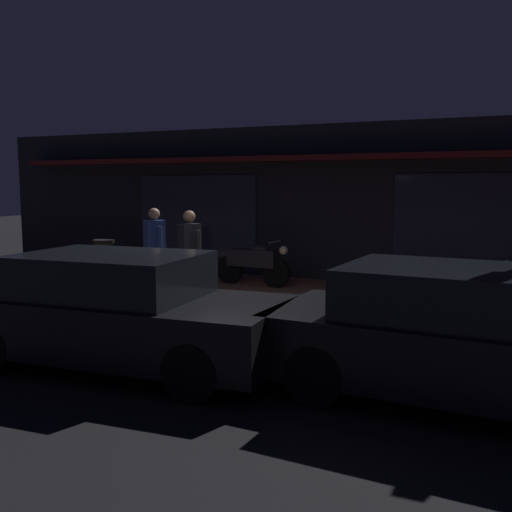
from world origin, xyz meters
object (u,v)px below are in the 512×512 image
(motorcycle, at_px, (254,262))
(trash_bin, at_px, (105,260))
(person_photographer, at_px, (155,248))
(parked_car_near, at_px, (119,311))
(bicycle_parked, at_px, (480,296))
(person_bystander, at_px, (190,255))
(parked_car_far, at_px, (461,336))

(motorcycle, relative_size, trash_bin, 1.83)
(person_photographer, bearing_deg, parked_car_near, -62.03)
(motorcycle, bearing_deg, bicycle_parked, -15.77)
(motorcycle, bearing_deg, person_photographer, -132.20)
(motorcycle, bearing_deg, person_bystander, -97.29)
(person_photographer, distance_m, trash_bin, 1.91)
(person_bystander, distance_m, trash_bin, 3.17)
(motorcycle, relative_size, bicycle_parked, 1.06)
(bicycle_parked, bearing_deg, person_photographer, -177.29)
(motorcycle, distance_m, trash_bin, 3.31)
(parked_car_far, bearing_deg, trash_bin, 153.38)
(person_bystander, bearing_deg, person_photographer, 152.54)
(parked_car_near, height_order, parked_car_far, same)
(bicycle_parked, relative_size, parked_car_near, 0.38)
(bicycle_parked, height_order, person_photographer, person_photographer)
(person_photographer, xyz_separation_m, person_bystander, (1.14, -0.60, 0.00))
(person_photographer, xyz_separation_m, trash_bin, (-1.75, 0.64, -0.41))
(person_photographer, relative_size, parked_car_far, 0.40)
(motorcycle, relative_size, parked_car_near, 0.40)
(bicycle_parked, distance_m, person_bystander, 4.93)
(bicycle_parked, relative_size, person_bystander, 0.96)
(parked_car_near, bearing_deg, motorcycle, 95.87)
(trash_bin, bearing_deg, motorcycle, 16.38)
(trash_bin, bearing_deg, person_bystander, -23.03)
(motorcycle, xyz_separation_m, person_photographer, (-1.42, -1.57, 0.38))
(person_bystander, relative_size, parked_car_near, 0.40)
(motorcycle, distance_m, parked_car_near, 5.29)
(parked_car_far, bearing_deg, person_bystander, 151.33)
(parked_car_near, bearing_deg, bicycle_parked, 44.78)
(motorcycle, xyz_separation_m, parked_car_near, (0.54, -5.26, 0.06))
(parked_car_near, bearing_deg, trash_bin, 130.60)
(motorcycle, xyz_separation_m, trash_bin, (-3.17, -0.93, -0.03))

